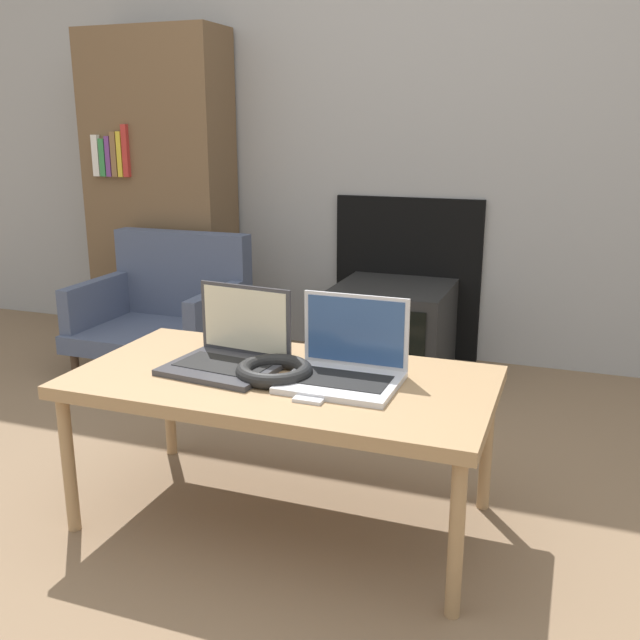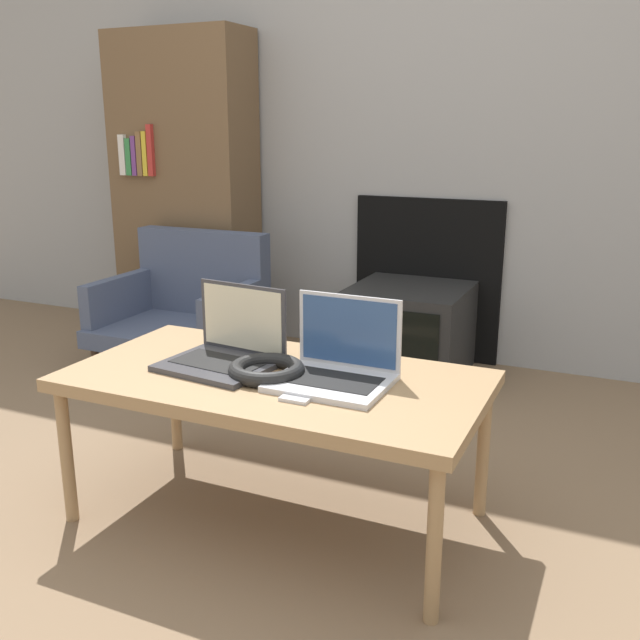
{
  "view_description": "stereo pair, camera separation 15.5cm",
  "coord_description": "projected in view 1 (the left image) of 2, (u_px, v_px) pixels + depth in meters",
  "views": [
    {
      "loc": [
        0.73,
        -1.3,
        1.1
      ],
      "look_at": [
        0.0,
        0.68,
        0.52
      ],
      "focal_mm": 40.0,
      "sensor_mm": 36.0,
      "label": 1
    },
    {
      "loc": [
        0.87,
        -1.25,
        1.1
      ],
      "look_at": [
        0.0,
        0.68,
        0.52
      ],
      "focal_mm": 40.0,
      "sensor_mm": 36.0,
      "label": 2
    }
  ],
  "objects": [
    {
      "name": "ground_plane",
      "position": [
        223.0,
        597.0,
        1.71
      ],
      "size": [
        14.0,
        14.0,
        0.0
      ],
      "primitive_type": "plane",
      "color": "#7A6047"
    },
    {
      "name": "wall_back",
      "position": [
        424.0,
        81.0,
        3.23
      ],
      "size": [
        7.0,
        0.08,
        2.6
      ],
      "color": "#999999",
      "rests_on": "ground_plane"
    },
    {
      "name": "table",
      "position": [
        282.0,
        388.0,
        1.95
      ],
      "size": [
        1.14,
        0.59,
        0.43
      ],
      "color": "#9E7A51",
      "rests_on": "ground_plane"
    },
    {
      "name": "laptop_left",
      "position": [
        231.0,
        351.0,
        2.01
      ],
      "size": [
        0.33,
        0.28,
        0.22
      ],
      "rotation": [
        0.0,
        0.0,
        -0.11
      ],
      "color": "#38383D",
      "rests_on": "table"
    },
    {
      "name": "laptop_right",
      "position": [
        346.0,
        364.0,
        1.9
      ],
      "size": [
        0.3,
        0.25,
        0.22
      ],
      "rotation": [
        0.0,
        0.0,
        -0.01
      ],
      "color": "silver",
      "rests_on": "table"
    },
    {
      "name": "headphones",
      "position": [
        274.0,
        371.0,
        1.92
      ],
      "size": [
        0.21,
        0.21,
        0.04
      ],
      "color": "black",
      "rests_on": "table"
    },
    {
      "name": "phone",
      "position": [
        316.0,
        392.0,
        1.81
      ],
      "size": [
        0.08,
        0.15,
        0.01
      ],
      "color": "silver",
      "rests_on": "table"
    },
    {
      "name": "tv",
      "position": [
        392.0,
        328.0,
        3.25
      ],
      "size": [
        0.51,
        0.52,
        0.4
      ],
      "color": "black",
      "rests_on": "ground_plane"
    },
    {
      "name": "armchair",
      "position": [
        168.0,
        306.0,
        3.3
      ],
      "size": [
        0.68,
        0.58,
        0.61
      ],
      "rotation": [
        0.0,
        0.0,
        0.01
      ],
      "color": "#47516B",
      "rests_on": "ground_plane"
    },
    {
      "name": "bookshelf",
      "position": [
        161.0,
        191.0,
        3.61
      ],
      "size": [
        0.72,
        0.32,
        1.55
      ],
      "color": "brown",
      "rests_on": "ground_plane"
    }
  ]
}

